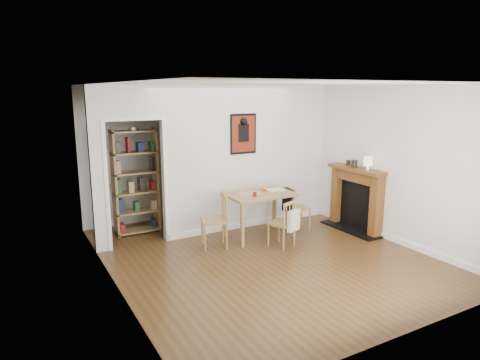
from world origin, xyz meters
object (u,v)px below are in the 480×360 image
chair_left (214,221)px  notebook (275,190)px  dining_table (260,198)px  ceramic_jar_b (348,163)px  ceramic_jar_a (354,164)px  bookshelf (136,182)px  red_glass (255,194)px  chair_right (297,208)px  mantel_lamp (368,162)px  fireplace (356,197)px  orange_fruit (264,188)px  chair_front (282,223)px

chair_left → notebook: 1.31m
dining_table → ceramic_jar_b: (1.78, -0.23, 0.52)m
dining_table → ceramic_jar_a: (1.70, -0.46, 0.54)m
chair_left → bookshelf: (-0.88, 1.35, 0.47)m
red_glass → chair_right: bearing=7.9°
bookshelf → mantel_lamp: size_ratio=7.71×
fireplace → red_glass: (-1.96, 0.34, 0.21)m
chair_left → ceramic_jar_b: (2.68, -0.16, 0.76)m
chair_left → chair_right: bearing=1.3°
dining_table → chair_right: chair_right is taller
bookshelf → red_glass: size_ratio=23.37×
dining_table → ceramic_jar_a: size_ratio=8.83×
fireplace → chair_left: bearing=170.7°
fireplace → ceramic_jar_a: bearing=142.3°
chair_left → ceramic_jar_b: ceramic_jar_b is taller
notebook → mantel_lamp: bearing=-33.5°
chair_right → orange_fruit: (-0.62, 0.17, 0.41)m
chair_front → red_glass: bearing=121.5°
bookshelf → ceramic_jar_a: bearing=-26.5°
red_glass → notebook: (0.55, 0.24, -0.03)m
chair_left → bookshelf: bookshelf is taller
red_glass → ceramic_jar_b: (1.97, -0.06, 0.38)m
orange_fruit → dining_table: bearing=-140.9°
chair_left → orange_fruit: (1.07, 0.20, 0.38)m
chair_front → ceramic_jar_a: bearing=4.6°
chair_front → ceramic_jar_b: bearing=12.0°
chair_right → red_glass: bearing=-172.1°
notebook → chair_right: bearing=-13.0°
red_glass → ceramic_jar_a: bearing=-8.9°
dining_table → mantel_lamp: 1.97m
chair_left → red_glass: chair_left is taller
orange_fruit → ceramic_jar_a: 1.70m
red_glass → mantel_lamp: bearing=-18.9°
fireplace → mantel_lamp: bearing=-104.4°
fireplace → mantel_lamp: mantel_lamp is taller
chair_front → orange_fruit: orange_fruit is taller
chair_right → notebook: size_ratio=2.63×
dining_table → mantel_lamp: (1.68, -0.81, 0.62)m
chair_front → ceramic_jar_a: 1.84m
chair_right → fireplace: size_ratio=0.65×
notebook → mantel_lamp: size_ratio=1.27×
chair_front → notebook: size_ratio=2.55×
bookshelf → mantel_lamp: bearing=-31.0°
chair_right → fireplace: 1.10m
bookshelf → orange_fruit: 2.26m
red_glass → ceramic_jar_a: 1.96m
mantel_lamp → notebook: bearing=146.5°
bookshelf → ceramic_jar_a: size_ratio=14.31×
chair_left → chair_front: bearing=-28.3°
dining_table → ceramic_jar_a: 1.85m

